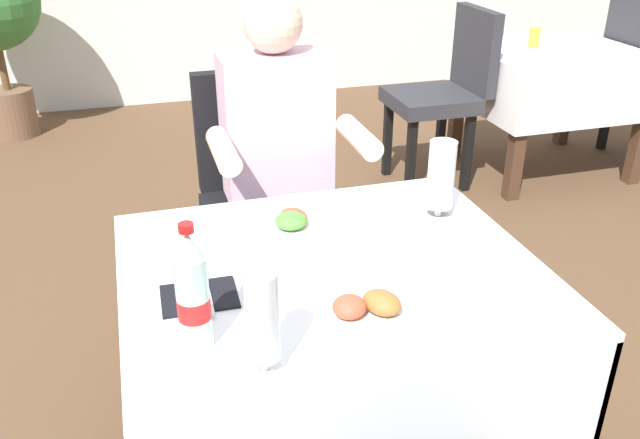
{
  "coord_description": "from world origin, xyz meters",
  "views": [
    {
      "loc": [
        -0.5,
        -1.41,
        1.56
      ],
      "look_at": [
        -0.08,
        0.03,
        0.8
      ],
      "focal_mm": 37.46,
      "sensor_mm": 36.0,
      "label": 1
    }
  ],
  "objects_px": {
    "cola_bottle_primary": "(193,295)",
    "plate_near_camera": "(370,311)",
    "beer_glass_left": "(262,323)",
    "background_dining_table": "(551,81)",
    "background_chair_left": "(446,87)",
    "main_dining_table": "(331,325)",
    "background_table_tumbler": "(534,37)",
    "beer_glass_middle": "(441,178)",
    "plate_far_diner": "(294,225)",
    "chair_far_diner_seat": "(263,194)",
    "napkin_cutlery_set": "(199,296)",
    "seated_diner_far": "(281,163)"
  },
  "relations": [
    {
      "from": "main_dining_table",
      "to": "background_dining_table",
      "type": "xyz_separation_m",
      "value": [
        1.93,
        1.92,
        -0.01
      ]
    },
    {
      "from": "napkin_cutlery_set",
      "to": "plate_near_camera",
      "type": "bearing_deg",
      "value": -28.37
    },
    {
      "from": "background_chair_left",
      "to": "beer_glass_middle",
      "type": "bearing_deg",
      "value": -117.14
    },
    {
      "from": "plate_far_diner",
      "to": "background_chair_left",
      "type": "relative_size",
      "value": 0.24
    },
    {
      "from": "plate_far_diner",
      "to": "napkin_cutlery_set",
      "type": "height_order",
      "value": "plate_far_diner"
    },
    {
      "from": "beer_glass_left",
      "to": "beer_glass_middle",
      "type": "bearing_deg",
      "value": 40.09
    },
    {
      "from": "seated_diner_far",
      "to": "beer_glass_left",
      "type": "height_order",
      "value": "seated_diner_far"
    },
    {
      "from": "main_dining_table",
      "to": "plate_far_diner",
      "type": "xyz_separation_m",
      "value": [
        -0.04,
        0.21,
        0.19
      ]
    },
    {
      "from": "main_dining_table",
      "to": "cola_bottle_primary",
      "type": "xyz_separation_m",
      "value": [
        -0.35,
        -0.22,
        0.3
      ]
    },
    {
      "from": "main_dining_table",
      "to": "background_table_tumbler",
      "type": "height_order",
      "value": "background_table_tumbler"
    },
    {
      "from": "main_dining_table",
      "to": "background_table_tumbler",
      "type": "distance_m",
      "value": 2.71
    },
    {
      "from": "background_dining_table",
      "to": "background_table_tumbler",
      "type": "distance_m",
      "value": 0.27
    },
    {
      "from": "main_dining_table",
      "to": "plate_near_camera",
      "type": "relative_size",
      "value": 4.56
    },
    {
      "from": "cola_bottle_primary",
      "to": "plate_far_diner",
      "type": "bearing_deg",
      "value": 53.86
    },
    {
      "from": "main_dining_table",
      "to": "beer_glass_left",
      "type": "bearing_deg",
      "value": -125.44
    },
    {
      "from": "main_dining_table",
      "to": "beer_glass_middle",
      "type": "xyz_separation_m",
      "value": [
        0.36,
        0.17,
        0.29
      ]
    },
    {
      "from": "background_dining_table",
      "to": "background_chair_left",
      "type": "relative_size",
      "value": 0.94
    },
    {
      "from": "cola_bottle_primary",
      "to": "background_table_tumbler",
      "type": "xyz_separation_m",
      "value": [
        2.18,
        2.21,
        -0.07
      ]
    },
    {
      "from": "chair_far_diner_seat",
      "to": "plate_near_camera",
      "type": "bearing_deg",
      "value": -89.28
    },
    {
      "from": "chair_far_diner_seat",
      "to": "seated_diner_far",
      "type": "distance_m",
      "value": 0.2
    },
    {
      "from": "seated_diner_far",
      "to": "plate_far_diner",
      "type": "height_order",
      "value": "seated_diner_far"
    },
    {
      "from": "napkin_cutlery_set",
      "to": "background_chair_left",
      "type": "distance_m",
      "value": 2.54
    },
    {
      "from": "napkin_cutlery_set",
      "to": "background_dining_table",
      "type": "relative_size",
      "value": 0.21
    },
    {
      "from": "beer_glass_middle",
      "to": "background_dining_table",
      "type": "relative_size",
      "value": 0.25
    },
    {
      "from": "plate_far_diner",
      "to": "plate_near_camera",
      "type": "bearing_deg",
      "value": -82.84
    },
    {
      "from": "beer_glass_middle",
      "to": "background_chair_left",
      "type": "xyz_separation_m",
      "value": [
        0.9,
        1.75,
        -0.29
      ]
    },
    {
      "from": "seated_diner_far",
      "to": "beer_glass_left",
      "type": "xyz_separation_m",
      "value": [
        -0.28,
        -1.05,
        0.13
      ]
    },
    {
      "from": "plate_near_camera",
      "to": "background_chair_left",
      "type": "distance_m",
      "value": 2.5
    },
    {
      "from": "background_dining_table",
      "to": "background_chair_left",
      "type": "distance_m",
      "value": 0.66
    },
    {
      "from": "plate_near_camera",
      "to": "beer_glass_left",
      "type": "bearing_deg",
      "value": -157.52
    },
    {
      "from": "cola_bottle_primary",
      "to": "background_dining_table",
      "type": "height_order",
      "value": "cola_bottle_primary"
    },
    {
      "from": "beer_glass_middle",
      "to": "background_table_tumbler",
      "type": "distance_m",
      "value": 2.33
    },
    {
      "from": "main_dining_table",
      "to": "background_chair_left",
      "type": "xyz_separation_m",
      "value": [
        1.26,
        1.92,
        0.0
      ]
    },
    {
      "from": "background_chair_left",
      "to": "napkin_cutlery_set",
      "type": "bearing_deg",
      "value": -128.87
    },
    {
      "from": "cola_bottle_primary",
      "to": "background_chair_left",
      "type": "relative_size",
      "value": 0.29
    },
    {
      "from": "beer_glass_left",
      "to": "cola_bottle_primary",
      "type": "xyz_separation_m",
      "value": [
        -0.11,
        0.12,
        0.01
      ]
    },
    {
      "from": "plate_far_diner",
      "to": "background_dining_table",
      "type": "height_order",
      "value": "plate_far_diner"
    },
    {
      "from": "beer_glass_left",
      "to": "background_dining_table",
      "type": "bearing_deg",
      "value": 46.24
    },
    {
      "from": "chair_far_diner_seat",
      "to": "plate_far_diner",
      "type": "distance_m",
      "value": 0.65
    },
    {
      "from": "beer_glass_left",
      "to": "background_dining_table",
      "type": "distance_m",
      "value": 3.15
    },
    {
      "from": "chair_far_diner_seat",
      "to": "main_dining_table",
      "type": "bearing_deg",
      "value": -90.0
    },
    {
      "from": "chair_far_diner_seat",
      "to": "background_table_tumbler",
      "type": "height_order",
      "value": "chair_far_diner_seat"
    },
    {
      "from": "cola_bottle_primary",
      "to": "background_dining_table",
      "type": "distance_m",
      "value": 3.14
    },
    {
      "from": "cola_bottle_primary",
      "to": "background_dining_table",
      "type": "xyz_separation_m",
      "value": [
        2.28,
        2.15,
        -0.31
      ]
    },
    {
      "from": "beer_glass_middle",
      "to": "background_dining_table",
      "type": "distance_m",
      "value": 2.37
    },
    {
      "from": "background_chair_left",
      "to": "cola_bottle_primary",
      "type": "bearing_deg",
      "value": -126.98
    },
    {
      "from": "seated_diner_far",
      "to": "cola_bottle_primary",
      "type": "bearing_deg",
      "value": -112.9
    },
    {
      "from": "cola_bottle_primary",
      "to": "plate_near_camera",
      "type": "bearing_deg",
      "value": -1.85
    },
    {
      "from": "beer_glass_middle",
      "to": "background_dining_table",
      "type": "bearing_deg",
      "value": 48.3
    },
    {
      "from": "plate_far_diner",
      "to": "beer_glass_left",
      "type": "distance_m",
      "value": 0.58
    }
  ]
}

